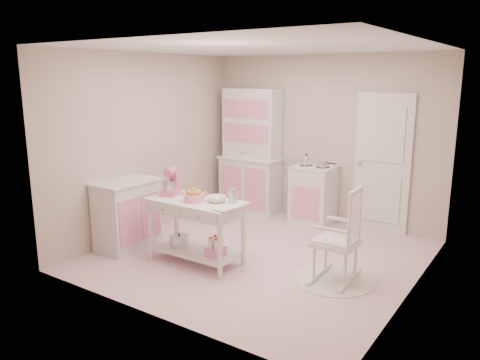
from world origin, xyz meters
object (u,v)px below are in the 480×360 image
base_cabinet (127,214)px  bread_basket (194,198)px  stand_mixer (170,182)px  work_table (196,231)px  stove (313,195)px  rocking_chair (336,234)px  hutch (250,151)px

base_cabinet → bread_basket: bearing=3.0°
stand_mixer → work_table: bearing=-20.4°
stove → work_table: size_ratio=0.77×
rocking_chair → work_table: bearing=-165.7°
base_cabinet → stand_mixer: size_ratio=2.71×
stove → base_cabinet: size_ratio=1.00×
hutch → stove: 1.33m
base_cabinet → work_table: 1.11m
stove → base_cabinet: (-1.62, -2.35, 0.00)m
hutch → stove: bearing=-2.4°
work_table → stand_mixer: bearing=177.3°
base_cabinet → stand_mixer: stand_mixer is taller
hutch → rocking_chair: size_ratio=1.89×
stand_mixer → hutch: bearing=79.1°
rocking_chair → stand_mixer: 2.14m
stove → bread_basket: (-0.49, -2.29, 0.39)m
work_table → bread_basket: 0.45m
hutch → stand_mixer: size_ratio=6.12×
work_table → stand_mixer: size_ratio=3.53×
hutch → work_table: hutch is taller
hutch → stove: (1.20, -0.05, -0.58)m
hutch → bread_basket: hutch is taller
bread_basket → stove: bearing=77.9°
rocking_chair → stand_mixer: stand_mixer is taller
bread_basket → stand_mixer: bearing=171.0°
base_cabinet → rocking_chair: bearing=12.0°
stove → work_table: bearing=-102.9°
bread_basket → base_cabinet: bearing=-177.0°
stove → hutch: bearing=177.6°
hutch → rocking_chair: (2.32, -1.82, -0.49)m
work_table → stand_mixer: 0.71m
hutch → rocking_chair: hutch is taller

